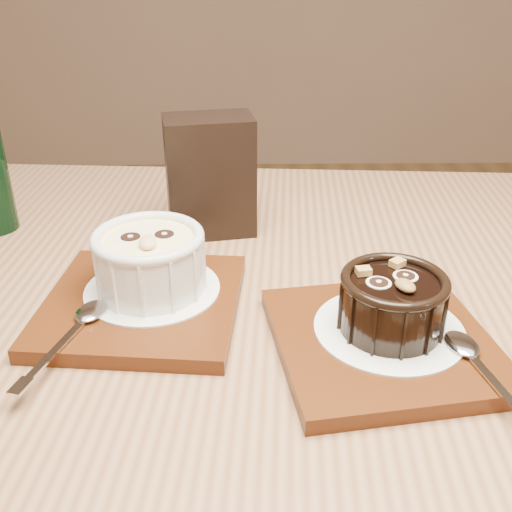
{
  "coord_description": "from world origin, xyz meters",
  "views": [
    {
      "loc": [
        -0.24,
        -0.52,
        1.07
      ],
      "look_at": [
        -0.23,
        -0.05,
        0.81
      ],
      "focal_mm": 42.0,
      "sensor_mm": 36.0,
      "label": 1
    }
  ],
  "objects_px": {
    "ramekin_dark": "(393,300)",
    "ramekin_white": "(150,259)",
    "tray_right": "(382,342)",
    "condiment_stand": "(210,176)",
    "table": "(258,387)",
    "tray_left": "(142,304)"
  },
  "relations": [
    {
      "from": "ramekin_dark",
      "to": "ramekin_white",
      "type": "bearing_deg",
      "value": 138.81
    },
    {
      "from": "tray_right",
      "to": "ramekin_dark",
      "type": "height_order",
      "value": "ramekin_dark"
    },
    {
      "from": "ramekin_white",
      "to": "condiment_stand",
      "type": "relative_size",
      "value": 0.75
    },
    {
      "from": "ramekin_white",
      "to": "tray_right",
      "type": "height_order",
      "value": "ramekin_white"
    },
    {
      "from": "ramekin_white",
      "to": "ramekin_dark",
      "type": "height_order",
      "value": "ramekin_white"
    },
    {
      "from": "table",
      "to": "condiment_stand",
      "type": "distance_m",
      "value": 0.25
    },
    {
      "from": "tray_left",
      "to": "condiment_stand",
      "type": "relative_size",
      "value": 1.29
    },
    {
      "from": "ramekin_white",
      "to": "ramekin_dark",
      "type": "xyz_separation_m",
      "value": [
        0.21,
        -0.07,
        -0.0
      ]
    },
    {
      "from": "table",
      "to": "ramekin_white",
      "type": "bearing_deg",
      "value": 169.58
    },
    {
      "from": "tray_right",
      "to": "ramekin_dark",
      "type": "relative_size",
      "value": 1.98
    },
    {
      "from": "tray_left",
      "to": "condiment_stand",
      "type": "bearing_deg",
      "value": 71.85
    },
    {
      "from": "table",
      "to": "ramekin_dark",
      "type": "height_order",
      "value": "ramekin_dark"
    },
    {
      "from": "ramekin_white",
      "to": "tray_left",
      "type": "bearing_deg",
      "value": -131.28
    },
    {
      "from": "table",
      "to": "ramekin_white",
      "type": "xyz_separation_m",
      "value": [
        -0.1,
        0.02,
        0.14
      ]
    },
    {
      "from": "tray_left",
      "to": "ramekin_white",
      "type": "xyz_separation_m",
      "value": [
        0.01,
        0.01,
        0.04
      ]
    },
    {
      "from": "table",
      "to": "condiment_stand",
      "type": "relative_size",
      "value": 8.94
    },
    {
      "from": "ramekin_white",
      "to": "table",
      "type": "bearing_deg",
      "value": -20.01
    },
    {
      "from": "ramekin_white",
      "to": "tray_right",
      "type": "bearing_deg",
      "value": -30.02
    },
    {
      "from": "table",
      "to": "tray_right",
      "type": "distance_m",
      "value": 0.16
    },
    {
      "from": "tray_right",
      "to": "ramekin_dark",
      "type": "bearing_deg",
      "value": 49.34
    },
    {
      "from": "ramekin_dark",
      "to": "condiment_stand",
      "type": "distance_m",
      "value": 0.29
    },
    {
      "from": "table",
      "to": "condiment_stand",
      "type": "xyz_separation_m",
      "value": [
        -0.05,
        0.18,
        0.16
      ]
    }
  ]
}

